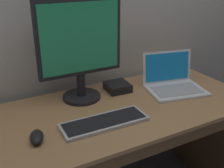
{
  "coord_description": "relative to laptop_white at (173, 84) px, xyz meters",
  "views": [
    {
      "loc": [
        -0.66,
        -1.11,
        1.42
      ],
      "look_at": [
        -0.06,
        0.0,
        0.87
      ],
      "focal_mm": 44.45,
      "sensor_mm": 36.0,
      "label": 1
    }
  ],
  "objects": [
    {
      "name": "computer_mouse",
      "position": [
        -0.85,
        -0.15,
        -0.02
      ],
      "size": [
        0.08,
        0.12,
        0.04
      ],
      "primitive_type": "ellipsoid",
      "rotation": [
        0.0,
        0.0,
        -0.26
      ],
      "color": "black",
      "rests_on": "desk"
    },
    {
      "name": "wired_keyboard",
      "position": [
        -0.54,
        -0.16,
        -0.03
      ],
      "size": [
        0.42,
        0.15,
        0.02
      ],
      "color": "#BCBCC1",
      "rests_on": "desk"
    },
    {
      "name": "laptop_white",
      "position": [
        0.0,
        0.0,
        0.0
      ],
      "size": [
        0.37,
        0.33,
        0.21
      ],
      "color": "white",
      "rests_on": "desk"
    },
    {
      "name": "external_drive_box",
      "position": [
        -0.3,
        0.14,
        -0.01
      ],
      "size": [
        0.14,
        0.14,
        0.05
      ],
      "primitive_type": "cube",
      "rotation": [
        0.0,
        0.0,
        -0.05
      ],
      "color": "black",
      "rests_on": "desk"
    },
    {
      "name": "desk",
      "position": [
        -0.38,
        -0.05,
        -0.31
      ],
      "size": [
        1.45,
        0.66,
        0.73
      ],
      "color": "#A87A4C",
      "rests_on": "ground"
    },
    {
      "name": "external_monitor",
      "position": [
        -0.53,
        0.14,
        0.25
      ],
      "size": [
        0.45,
        0.21,
        0.54
      ],
      "color": "black",
      "rests_on": "desk"
    }
  ]
}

